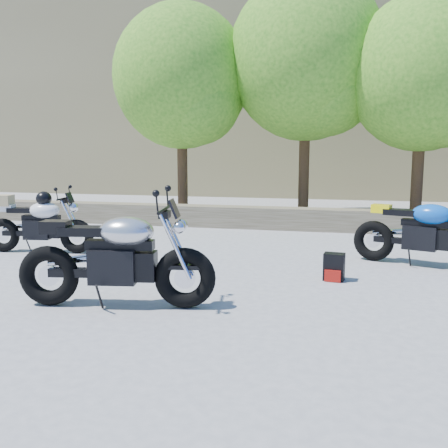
{
  "coord_description": "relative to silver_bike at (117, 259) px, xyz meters",
  "views": [
    {
      "loc": [
        1.91,
        -5.99,
        1.81
      ],
      "look_at": [
        0.2,
        1.0,
        0.75
      ],
      "focal_mm": 40.0,
      "sensor_mm": 36.0,
      "label": 1
    }
  ],
  "objects": [
    {
      "name": "tree_decid_left",
      "position": [
        -1.76,
        7.94,
        3.07
      ],
      "size": [
        3.67,
        3.67,
        5.62
      ],
      "color": "#382314",
      "rests_on": "ground"
    },
    {
      "name": "white_bike",
      "position": [
        -2.76,
        2.56,
        -0.03
      ],
      "size": [
        1.99,
        0.63,
        1.1
      ],
      "rotation": [
        0.0,
        0.0,
        0.14
      ],
      "color": "black",
      "rests_on": "ground"
    },
    {
      "name": "tree_decid_right",
      "position": [
        4.34,
        7.74,
        2.93
      ],
      "size": [
        3.54,
        3.54,
        5.41
      ],
      "color": "#382314",
      "rests_on": "ground"
    },
    {
      "name": "blue_bike",
      "position": [
        3.75,
        3.04,
        -0.04
      ],
      "size": [
        2.11,
        0.95,
        1.09
      ],
      "rotation": [
        0.0,
        0.0,
        -0.33
      ],
      "color": "black",
      "rests_on": "ground"
    },
    {
      "name": "tree_decid_mid",
      "position": [
        1.54,
        8.34,
        3.47
      ],
      "size": [
        4.08,
        4.08,
        6.24
      ],
      "color": "#382314",
      "rests_on": "ground"
    },
    {
      "name": "stone_wall",
      "position": [
        0.63,
        6.31,
        -0.32
      ],
      "size": [
        22.0,
        0.55,
        0.5
      ],
      "primitive_type": "cube",
      "color": "brown",
      "rests_on": "ground"
    },
    {
      "name": "ground",
      "position": [
        0.63,
        0.81,
        -0.57
      ],
      "size": [
        90.0,
        90.0,
        0.0
      ],
      "primitive_type": "plane",
      "color": "gray",
      "rests_on": "ground"
    },
    {
      "name": "backpack",
      "position": [
        2.42,
        1.83,
        -0.38
      ],
      "size": [
        0.31,
        0.27,
        0.39
      ],
      "rotation": [
        0.0,
        0.0,
        -0.11
      ],
      "color": "black",
      "rests_on": "ground"
    },
    {
      "name": "silver_bike",
      "position": [
        0.0,
        0.0,
        0.0
      ],
      "size": [
        2.32,
        0.76,
        1.17
      ],
      "rotation": [
        0.0,
        0.0,
        0.17
      ],
      "color": "black",
      "rests_on": "ground"
    },
    {
      "name": "hillside",
      "position": [
        3.63,
        28.81,
        6.93
      ],
      "size": [
        80.0,
        30.0,
        15.0
      ],
      "primitive_type": "cube",
      "color": "#6F6445",
      "rests_on": "ground"
    }
  ]
}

